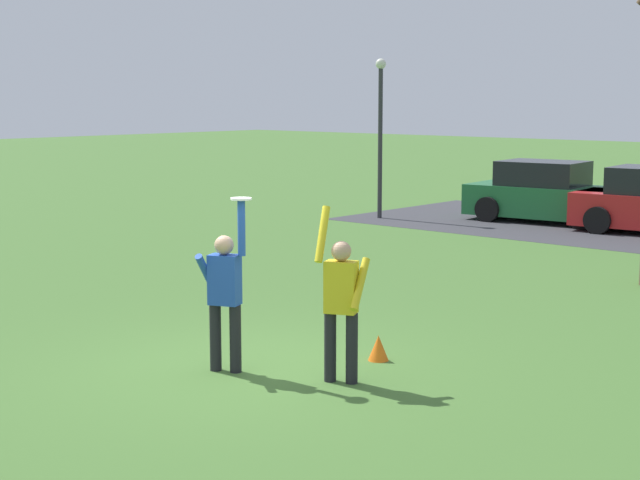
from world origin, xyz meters
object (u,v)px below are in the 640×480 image
Objects in this scene: person_catcher at (225,291)px; lamppost_by_lot at (380,122)px; field_cone_orange at (378,348)px; parked_car_green at (546,194)px; frisbee_disc at (241,199)px; person_defender at (341,299)px.

person_catcher is 15.29m from lamppost_by_lot.
person_catcher is at bearing -123.76° from field_cone_orange.
parked_car_green is at bearing 81.81° from person_catcher.
person_catcher is at bearing -156.79° from frisbee_disc.
field_cone_orange is at bearing -51.98° from lamppost_by_lot.
person_defender is 8.22× the size of frisbee_disc.
parked_car_green is 1.00× the size of lamppost_by_lot.
parked_car_green is at bearing 105.82° from frisbee_disc.
person_defender reaches higher than parked_car_green.
lamppost_by_lot reaches higher than field_cone_orange.
person_defender is 15.71m from parked_car_green.
person_catcher reaches higher than parked_car_green.
person_catcher is 1.02× the size of person_defender.
field_cone_orange is (8.93, -11.42, -2.43)m from lamppost_by_lot.
field_cone_orange is (1.07, 1.60, -0.82)m from person_catcher.
field_cone_orange is (-0.26, 1.03, -0.82)m from person_defender.
field_cone_orange is (0.86, 1.51, -1.93)m from frisbee_disc.
lamppost_by_lot is at bearing 128.02° from field_cone_orange.
lamppost_by_lot reaches higher than person_catcher.
lamppost_by_lot is at bearing -154.53° from parked_car_green.
person_catcher is 1.13m from frisbee_disc.
frisbee_disc is at bearing 0.00° from person_defender.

